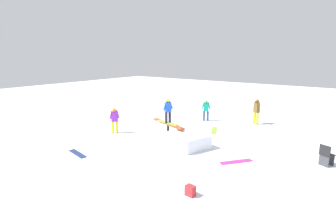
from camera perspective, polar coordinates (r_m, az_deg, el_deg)
ground_plane at (r=14.21m, az=-0.00°, el=-5.57°), size 60.00×60.00×0.00m
rail_feature at (r=14.02m, az=-0.00°, el=-2.88°), size 2.54×1.14×0.81m
snow_kicker_ramp at (r=12.79m, az=4.33°, el=-6.13°), size 2.20×2.02×0.65m
main_rider_on_rail at (r=13.84m, az=-0.00°, el=0.17°), size 1.51×0.70×1.32m
bystander_brown at (r=17.62m, az=18.72°, el=0.36°), size 0.60×0.45×1.63m
bystander_purple at (r=15.08m, az=-11.55°, el=-1.56°), size 0.29×0.60×1.45m
bystander_teal at (r=17.80m, az=8.28°, el=0.57°), size 0.58×0.35×1.39m
loose_snowboard_lime at (r=15.68m, az=10.00°, el=-3.99°), size 0.88×1.51×0.02m
loose_snowboard_navy at (r=12.63m, az=-19.08°, el=-8.55°), size 1.36×0.52×0.02m
loose_snowboard_magenta at (r=11.47m, az=14.64°, el=-10.42°), size 1.10×1.31×0.02m
folding_chair at (r=12.38m, az=31.21°, el=-8.16°), size 0.59×0.59×0.88m
backpack_on_snow at (r=8.67m, az=4.89°, el=-16.68°), size 0.32×0.25×0.34m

